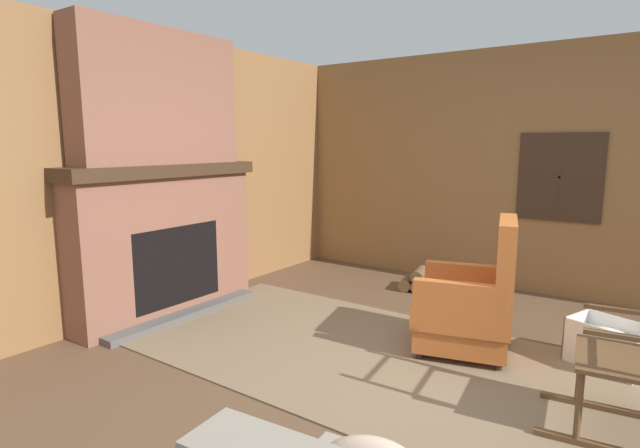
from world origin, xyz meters
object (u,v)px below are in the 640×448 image
at_px(firewood_stack, 419,282).
at_px(rocking_chair, 632,361).
at_px(oil_lamp_vase, 134,154).
at_px(armchair, 471,306).
at_px(storage_case, 173,156).
at_px(laundry_basket, 608,345).

bearing_deg(firewood_stack, rocking_chair, -42.67).
distance_m(firewood_stack, oil_lamp_vase, 3.16).
xyz_separation_m(armchair, storage_case, (-2.65, -0.59, 1.10)).
distance_m(armchair, oil_lamp_vase, 3.05).
relative_size(armchair, firewood_stack, 2.29).
bearing_deg(firewood_stack, laundry_basket, -27.64).
distance_m(firewood_stack, laundry_basket, 2.13).
bearing_deg(armchair, firewood_stack, -67.36).
relative_size(rocking_chair, firewood_stack, 2.85).
bearing_deg(oil_lamp_vase, storage_case, 89.98).
distance_m(rocking_chair, oil_lamp_vase, 3.89).
height_order(rocking_chair, firewood_stack, rocking_chair).
relative_size(armchair, rocking_chair, 0.80).
bearing_deg(firewood_stack, storage_case, -131.36).
bearing_deg(oil_lamp_vase, rocking_chair, 6.04).
height_order(armchair, storage_case, storage_case).
distance_m(laundry_basket, storage_case, 3.88).
relative_size(rocking_chair, oil_lamp_vase, 4.68).
distance_m(rocking_chair, storage_case, 3.86).
bearing_deg(laundry_basket, rocking_chair, -79.14).
bearing_deg(armchair, oil_lamp_vase, 5.95).
xyz_separation_m(firewood_stack, laundry_basket, (1.89, -0.99, 0.08)).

